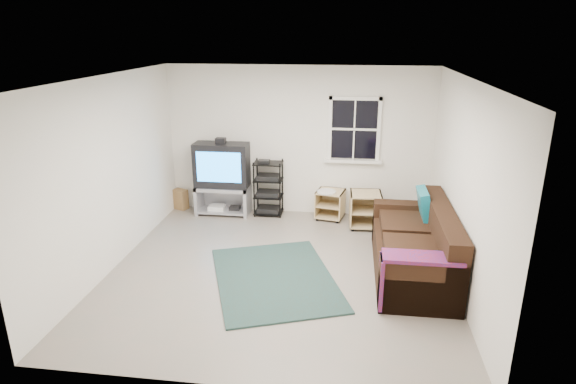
# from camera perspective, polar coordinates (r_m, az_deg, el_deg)

# --- Properties ---
(room) EXTENTS (4.60, 4.62, 4.60)m
(room) POSITION_cam_1_polar(r_m,az_deg,el_deg) (8.29, 7.83, 6.87)
(room) COLOR gray
(room) RESTS_ON ground
(tv_unit) EXTENTS (0.94, 0.47, 1.39)m
(tv_unit) POSITION_cam_1_polar(r_m,az_deg,el_deg) (8.54, -7.81, 2.27)
(tv_unit) COLOR #A7A7AF
(tv_unit) RESTS_ON ground
(av_rack) EXTENTS (0.50, 0.36, 1.00)m
(av_rack) POSITION_cam_1_polar(r_m,az_deg,el_deg) (8.52, -2.33, 0.08)
(av_rack) COLOR black
(av_rack) RESTS_ON ground
(side_table_left) EXTENTS (0.53, 0.53, 0.60)m
(side_table_left) POSITION_cam_1_polar(r_m,az_deg,el_deg) (8.14, 9.12, -1.90)
(side_table_left) COLOR tan
(side_table_left) RESTS_ON ground
(side_table_right) EXTENTS (0.54, 0.54, 0.53)m
(side_table_right) POSITION_cam_1_polar(r_m,az_deg,el_deg) (8.43, 5.03, -1.18)
(side_table_right) COLOR tan
(side_table_right) RESTS_ON ground
(sofa) EXTENTS (0.98, 2.20, 1.01)m
(sofa) POSITION_cam_1_polar(r_m,az_deg,el_deg) (6.72, 14.95, -6.56)
(sofa) COLOR black
(sofa) RESTS_ON ground
(shag_rug) EXTENTS (2.12, 2.45, 0.02)m
(shag_rug) POSITION_cam_1_polar(r_m,az_deg,el_deg) (6.50, -1.58, -10.17)
(shag_rug) COLOR black
(shag_rug) RESTS_ON ground
(paper_bag) EXTENTS (0.30, 0.25, 0.37)m
(paper_bag) POSITION_cam_1_polar(r_m,az_deg,el_deg) (9.09, -12.62, -0.84)
(paper_bag) COLOR olive
(paper_bag) RESTS_ON ground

